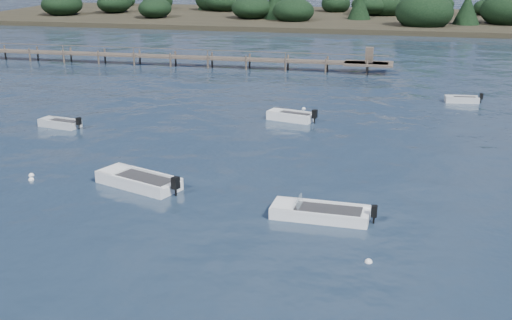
% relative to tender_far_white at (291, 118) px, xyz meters
% --- Properties ---
extents(ground, '(400.00, 400.00, 0.00)m').
position_rel_tender_far_white_xyz_m(ground, '(0.77, 33.03, -0.19)').
color(ground, '#152131').
rests_on(ground, ground).
extents(tender_far_white, '(3.93, 2.24, 1.32)m').
position_rel_tender_far_white_xyz_m(tender_far_white, '(0.00, 0.00, 0.00)').
color(tender_far_white, silver).
rests_on(tender_far_white, ground).
extents(tender_far_grey, '(3.47, 1.82, 1.10)m').
position_rel_tender_far_white_xyz_m(tender_far_grey, '(-16.09, -5.42, -0.03)').
color(tender_far_grey, '#B0B5B8').
rests_on(tender_far_grey, ground).
extents(tender_far_grey_b, '(3.09, 1.30, 1.05)m').
position_rel_tender_far_white_xyz_m(tender_far_grey_b, '(13.16, 9.03, -0.04)').
color(tender_far_grey_b, '#B0B5B8').
rests_on(tender_far_grey_b, ground).
extents(dinghy_mid_white_a, '(5.05, 1.96, 1.17)m').
position_rel_tender_far_white_xyz_m(dinghy_mid_white_a, '(4.39, -18.03, -0.03)').
color(dinghy_mid_white_a, silver).
rests_on(dinghy_mid_white_a, ground).
extents(dinghy_mid_grey, '(5.25, 3.45, 1.32)m').
position_rel_tender_far_white_xyz_m(dinghy_mid_grey, '(-5.77, -15.79, -0.01)').
color(dinghy_mid_grey, silver).
rests_on(dinghy_mid_grey, ground).
extents(buoy_b, '(0.32, 0.32, 0.32)m').
position_rel_tender_far_white_xyz_m(buoy_b, '(6.92, -22.22, -0.19)').
color(buoy_b, white).
rests_on(buoy_b, ground).
extents(buoy_c, '(0.32, 0.32, 0.32)m').
position_rel_tender_far_white_xyz_m(buoy_c, '(-12.00, -16.20, -0.19)').
color(buoy_c, white).
rests_on(buoy_c, ground).
extents(buoy_e, '(0.32, 0.32, 0.32)m').
position_rel_tender_far_white_xyz_m(buoy_e, '(0.46, 3.80, -0.19)').
color(buoy_e, white).
rests_on(buoy_e, ground).
extents(buoy_extra_a, '(0.32, 0.32, 0.32)m').
position_rel_tender_far_white_xyz_m(buoy_extra_a, '(-12.39, -15.53, -0.19)').
color(buoy_extra_a, white).
rests_on(buoy_extra_a, ground).
extents(jetty, '(64.50, 3.20, 3.40)m').
position_rel_tender_far_white_xyz_m(jetty, '(-20.97, 21.02, 0.80)').
color(jetty, brown).
rests_on(jetty, ground).
extents(far_headland, '(190.00, 40.00, 5.80)m').
position_rel_tender_far_white_xyz_m(far_headland, '(25.77, 73.03, 1.78)').
color(far_headland, black).
rests_on(far_headland, ground).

